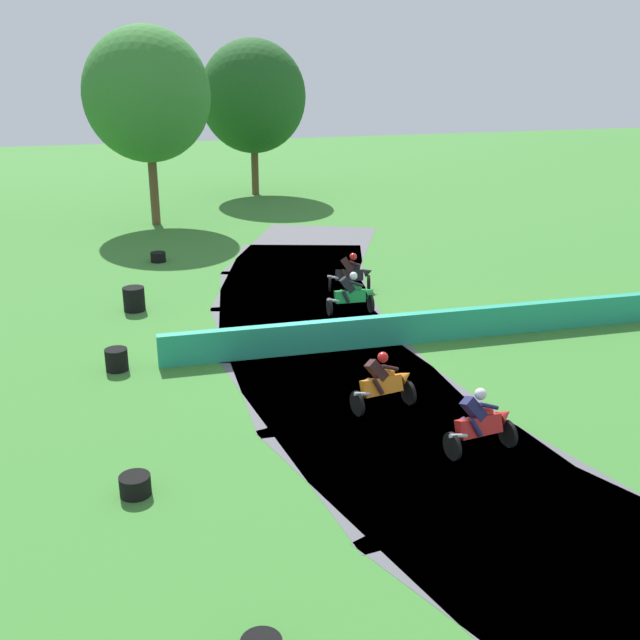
# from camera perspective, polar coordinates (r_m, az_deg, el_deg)

# --- Properties ---
(ground_plane) EXTENTS (120.00, 120.00, 0.00)m
(ground_plane) POSITION_cam_1_polar(r_m,az_deg,el_deg) (21.22, -0.00, -2.41)
(ground_plane) COLOR #38752D
(track_asphalt) EXTENTS (10.57, 34.91, 0.01)m
(track_asphalt) POSITION_cam_1_polar(r_m,az_deg,el_deg) (21.52, 3.00, -2.10)
(track_asphalt) COLOR #515156
(track_asphalt) RESTS_ON ground
(safety_barrier) EXTENTS (21.02, 1.26, 0.90)m
(safety_barrier) POSITION_cam_1_polar(r_m,az_deg,el_deg) (23.20, 14.40, 0.08)
(safety_barrier) COLOR #239375
(safety_barrier) RESTS_ON ground
(motorcycle_lead_black) EXTENTS (1.73, 1.16, 1.43)m
(motorcycle_lead_black) POSITION_cam_1_polar(r_m,az_deg,el_deg) (26.68, 2.44, 3.62)
(motorcycle_lead_black) COLOR black
(motorcycle_lead_black) RESTS_ON ground
(motorcycle_chase_green) EXTENTS (1.70, 0.81, 1.43)m
(motorcycle_chase_green) POSITION_cam_1_polar(r_m,az_deg,el_deg) (24.20, 2.49, 2.01)
(motorcycle_chase_green) COLOR black
(motorcycle_chase_green) RESTS_ON ground
(motorcycle_trailing_orange) EXTENTS (1.67, 0.97, 1.42)m
(motorcycle_trailing_orange) POSITION_cam_1_polar(r_m,az_deg,el_deg) (17.72, 4.96, -4.82)
(motorcycle_trailing_orange) COLOR black
(motorcycle_trailing_orange) RESTS_ON ground
(motorcycle_fourth_red) EXTENTS (1.68, 0.93, 1.42)m
(motorcycle_fourth_red) POSITION_cam_1_polar(r_m,az_deg,el_deg) (16.17, 12.34, -7.72)
(motorcycle_fourth_red) COLOR black
(motorcycle_fourth_red) RESTS_ON ground
(tire_stack_near) EXTENTS (0.62, 0.62, 0.40)m
(tire_stack_near) POSITION_cam_1_polar(r_m,az_deg,el_deg) (31.40, -12.38, 4.77)
(tire_stack_near) COLOR black
(tire_stack_near) RESTS_ON ground
(tire_stack_mid_a) EXTENTS (0.71, 0.71, 0.80)m
(tire_stack_mid_a) POSITION_cam_1_polar(r_m,az_deg,el_deg) (25.29, -14.15, 1.58)
(tire_stack_mid_a) COLOR black
(tire_stack_mid_a) RESTS_ON ground
(tire_stack_mid_b) EXTENTS (0.60, 0.60, 0.60)m
(tire_stack_mid_b) POSITION_cam_1_polar(r_m,az_deg,el_deg) (20.57, -15.42, -2.96)
(tire_stack_mid_b) COLOR black
(tire_stack_mid_b) RESTS_ON ground
(tire_stack_far) EXTENTS (0.60, 0.60, 0.40)m
(tire_stack_far) POSITION_cam_1_polar(r_m,az_deg,el_deg) (14.90, -14.07, -12.26)
(tire_stack_far) COLOR black
(tire_stack_far) RESTS_ON ground
(tree_far_right) EXTENTS (6.33, 6.33, 9.18)m
(tree_far_right) POSITION_cam_1_polar(r_m,az_deg,el_deg) (46.35, -5.20, 16.79)
(tree_far_right) COLOR brown
(tree_far_right) RESTS_ON ground
(tree_mid_rise) EXTENTS (6.12, 6.12, 9.54)m
(tree_mid_rise) POSITION_cam_1_polar(r_m,az_deg,el_deg) (38.15, -13.20, 16.55)
(tree_mid_rise) COLOR brown
(tree_mid_rise) RESTS_ON ground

